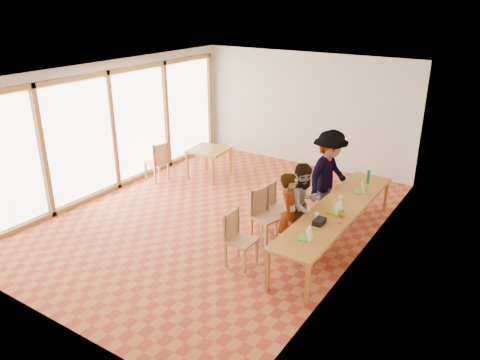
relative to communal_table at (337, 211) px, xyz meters
The scene contains 25 objects.
ground 2.61m from the communal_table, behind, with size 8.00×8.00×0.00m, color #AC5C29.
wall_back 4.57m from the communal_table, 123.79° to the left, with size 6.00×0.10×3.00m, color beige.
wall_front 5.01m from the communal_table, 120.38° to the right, with size 6.00×0.10×3.00m, color beige.
wall_right 0.98m from the communal_table, 27.82° to the right, with size 0.10×8.00×3.00m, color beige.
window_wall 5.52m from the communal_table, behind, with size 0.10×8.00×3.00m, color white.
ceiling 3.42m from the communal_table, behind, with size 6.00×8.00×0.04m, color white.
communal_table is the anchor object (origin of this frame).
side_table 4.31m from the communal_table, 159.48° to the left, with size 0.90×0.90×0.75m.
chair_near 1.95m from the communal_table, 127.96° to the right, with size 0.45×0.45×0.52m.
chair_mid 1.37m from the communal_table, 157.45° to the right, with size 0.58×0.58×0.54m.
chair_far 1.33m from the communal_table, behind, with size 0.52×0.52×0.50m.
chair_empty 1.61m from the communal_table, 117.51° to the left, with size 0.43×0.43×0.45m.
chair_spare 4.93m from the communal_table, behind, with size 0.55×0.55×0.53m.
person_near 0.94m from the communal_table, 131.45° to the right, with size 0.56×0.36×1.52m, color gray.
person_mid 0.63m from the communal_table, 149.67° to the right, with size 0.77×0.60×1.59m, color gray.
person_far 1.11m from the communal_table, 122.24° to the left, with size 1.23×0.71×1.91m, color gray.
laptop_near 1.35m from the communal_table, 88.99° to the right, with size 0.24×0.26×0.19m.
laptop_mid 0.24m from the communal_table, 75.44° to the right, with size 0.24×0.27×0.21m.
laptop_far 0.97m from the communal_table, 85.14° to the left, with size 0.25×0.26×0.19m.
yellow_mug 0.34m from the communal_table, 54.77° to the right, with size 0.12×0.12×0.10m, color gold.
green_bottle 1.49m from the communal_table, 87.89° to the left, with size 0.07×0.07×0.28m, color #157D3F.
clear_glass 0.59m from the communal_table, 106.13° to the right, with size 0.07×0.07×0.09m, color silver.
condiment_cup 0.42m from the communal_table, 104.24° to the left, with size 0.08×0.08×0.06m, color white.
pink_phone 0.58m from the communal_table, 64.36° to the right, with size 0.05×0.10×0.01m, color #DD3C70.
black_pouch 0.77m from the communal_table, 91.72° to the right, with size 0.16×0.26×0.09m, color black.
Camera 1 is at (5.20, -7.14, 4.38)m, focal length 35.00 mm.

